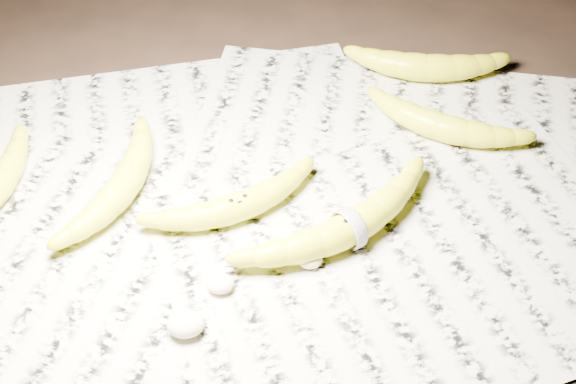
{
  "coord_description": "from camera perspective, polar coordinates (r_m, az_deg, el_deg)",
  "views": [
    {
      "loc": [
        -0.07,
        -0.65,
        0.72
      ],
      "look_at": [
        -0.01,
        0.01,
        0.05
      ],
      "focal_mm": 50.0,
      "sensor_mm": 36.0,
      "label": 1
    }
  ],
  "objects": [
    {
      "name": "banana_taped",
      "position": [
        0.94,
        4.42,
        -2.43
      ],
      "size": [
        0.25,
        0.18,
        0.04
      ],
      "primitive_type": null,
      "rotation": [
        0.0,
        0.0,
        0.52
      ],
      "color": "gold",
      "rests_on": "newspaper_patch"
    },
    {
      "name": "banana_left_b",
      "position": [
        1.0,
        -11.64,
        0.59
      ],
      "size": [
        0.14,
        0.21,
        0.04
      ],
      "primitive_type": null,
      "rotation": [
        0.0,
        0.0,
        1.15
      ],
      "color": "gold",
      "rests_on": "newspaper_patch"
    },
    {
      "name": "measuring_tape",
      "position": [
        0.94,
        4.42,
        -2.43
      ],
      "size": [
        0.03,
        0.05,
        0.05
      ],
      "primitive_type": "torus",
      "rotation": [
        0.0,
        1.57,
        0.52
      ],
      "color": "white",
      "rests_on": "newspaper_patch"
    },
    {
      "name": "banana_upper_a",
      "position": [
        1.09,
        10.86,
        4.71
      ],
      "size": [
        0.2,
        0.15,
        0.04
      ],
      "primitive_type": null,
      "rotation": [
        0.0,
        0.0,
        -0.53
      ],
      "color": "gold",
      "rests_on": "newspaper_patch"
    },
    {
      "name": "flesh_chunk_c",
      "position": [
        0.92,
        1.59,
        -4.72
      ],
      "size": [
        0.03,
        0.02,
        0.02
      ],
      "primitive_type": "ellipsoid",
      "color": "beige",
      "rests_on": "newspaper_patch"
    },
    {
      "name": "flesh_chunk_a",
      "position": [
        0.86,
        -7.3,
        -9.14
      ],
      "size": [
        0.04,
        0.03,
        0.02
      ],
      "primitive_type": "ellipsoid",
      "color": "beige",
      "rests_on": "newspaper_patch"
    },
    {
      "name": "ground",
      "position": [
        0.97,
        0.67,
        -2.33
      ],
      "size": [
        3.0,
        3.0,
        0.0
      ],
      "primitive_type": "plane",
      "color": "black",
      "rests_on": "ground"
    },
    {
      "name": "banana_center",
      "position": [
        0.96,
        -3.61,
        -0.92
      ],
      "size": [
        0.21,
        0.13,
        0.04
      ],
      "primitive_type": null,
      "rotation": [
        0.0,
        0.0,
        0.37
      ],
      "color": "gold",
      "rests_on": "newspaper_patch"
    },
    {
      "name": "newspaper_patch",
      "position": [
        0.99,
        -0.12,
        -1.12
      ],
      "size": [
        0.9,
        0.7,
        0.01
      ],
      "primitive_type": "cube",
      "color": "#B4AF9B",
      "rests_on": "ground"
    },
    {
      "name": "flesh_chunk_b",
      "position": [
        0.9,
        -4.85,
        -6.37
      ],
      "size": [
        0.03,
        0.03,
        0.02
      ],
      "primitive_type": "ellipsoid",
      "color": "beige",
      "rests_on": "newspaper_patch"
    },
    {
      "name": "banana_upper_b",
      "position": [
        1.18,
        9.84,
        8.85
      ],
      "size": [
        0.21,
        0.1,
        0.04
      ],
      "primitive_type": null,
      "rotation": [
        0.0,
        0.0,
        -0.18
      ],
      "color": "gold",
      "rests_on": "newspaper_patch"
    }
  ]
}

